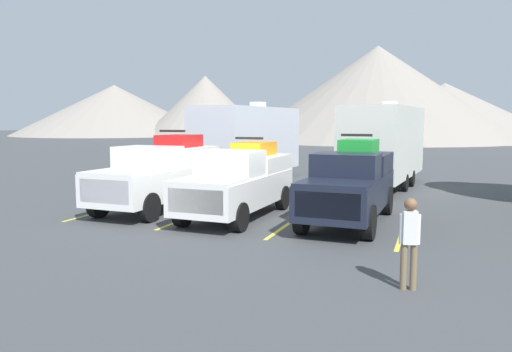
{
  "coord_description": "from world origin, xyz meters",
  "views": [
    {
      "loc": [
        5.67,
        -13.66,
        3.07
      ],
      "look_at": [
        0.0,
        1.7,
        1.2
      ],
      "focal_mm": 34.19,
      "sensor_mm": 36.0,
      "label": 1
    }
  ],
  "objects_px": {
    "camper_trailer_b": "(384,142)",
    "person_a": "(410,237)",
    "camper_trailer_a": "(248,140)",
    "pickup_truck_c": "(351,182)",
    "pickup_truck_b": "(239,180)",
    "pickup_truck_a": "(161,173)"
  },
  "relations": [
    {
      "from": "pickup_truck_c",
      "to": "person_a",
      "type": "distance_m",
      "value": 6.02
    },
    {
      "from": "pickup_truck_b",
      "to": "person_a",
      "type": "height_order",
      "value": "pickup_truck_b"
    },
    {
      "from": "pickup_truck_b",
      "to": "person_a",
      "type": "bearing_deg",
      "value": -44.16
    },
    {
      "from": "camper_trailer_b",
      "to": "pickup_truck_a",
      "type": "bearing_deg",
      "value": -129.34
    },
    {
      "from": "pickup_truck_b",
      "to": "person_a",
      "type": "distance_m",
      "value": 7.65
    },
    {
      "from": "pickup_truck_b",
      "to": "pickup_truck_c",
      "type": "bearing_deg",
      "value": 5.71
    },
    {
      "from": "pickup_truck_b",
      "to": "camper_trailer_b",
      "type": "relative_size",
      "value": 0.63
    },
    {
      "from": "pickup_truck_b",
      "to": "camper_trailer_b",
      "type": "height_order",
      "value": "camper_trailer_b"
    },
    {
      "from": "camper_trailer_b",
      "to": "person_a",
      "type": "distance_m",
      "value": 14.08
    },
    {
      "from": "camper_trailer_a",
      "to": "pickup_truck_b",
      "type": "bearing_deg",
      "value": -70.65
    },
    {
      "from": "person_a",
      "to": "camper_trailer_b",
      "type": "bearing_deg",
      "value": 97.49
    },
    {
      "from": "camper_trailer_a",
      "to": "person_a",
      "type": "xyz_separation_m",
      "value": [
        8.47,
        -13.81,
        -1.14
      ]
    },
    {
      "from": "pickup_truck_a",
      "to": "person_a",
      "type": "xyz_separation_m",
      "value": [
        8.59,
        -5.67,
        -0.27
      ]
    },
    {
      "from": "pickup_truck_b",
      "to": "pickup_truck_c",
      "type": "relative_size",
      "value": 0.99
    },
    {
      "from": "pickup_truck_a",
      "to": "camper_trailer_a",
      "type": "bearing_deg",
      "value": 89.15
    },
    {
      "from": "camper_trailer_a",
      "to": "person_a",
      "type": "relative_size",
      "value": 5.14
    },
    {
      "from": "camper_trailer_b",
      "to": "pickup_truck_c",
      "type": "bearing_deg",
      "value": -91.13
    },
    {
      "from": "camper_trailer_b",
      "to": "pickup_truck_b",
      "type": "bearing_deg",
      "value": -113.07
    },
    {
      "from": "person_a",
      "to": "camper_trailer_a",
      "type": "bearing_deg",
      "value": 121.51
    },
    {
      "from": "camper_trailer_a",
      "to": "pickup_truck_a",
      "type": "bearing_deg",
      "value": -90.85
    },
    {
      "from": "pickup_truck_c",
      "to": "camper_trailer_a",
      "type": "xyz_separation_m",
      "value": [
        -6.47,
        8.13,
        0.91
      ]
    },
    {
      "from": "pickup_truck_a",
      "to": "camper_trailer_b",
      "type": "bearing_deg",
      "value": 50.66
    }
  ]
}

